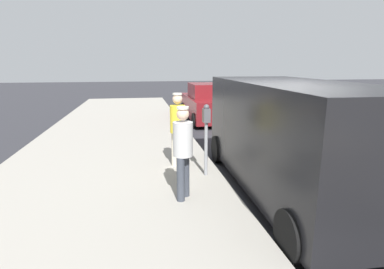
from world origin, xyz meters
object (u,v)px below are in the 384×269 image
parking_meter_near (206,128)px  parked_sedan_behind (208,104)px  pedestrian_in_yellow (178,125)px  pedestrian_in_gray (183,147)px  parked_van (292,135)px

parking_meter_near → parked_sedan_behind: (-1.71, -7.17, -0.43)m
pedestrian_in_yellow → pedestrian_in_gray: 1.72m
parking_meter_near → parked_sedan_behind: parking_meter_near is taller
parked_van → parking_meter_near: bearing=-27.7°
pedestrian_in_gray → parked_sedan_behind: pedestrian_in_gray is taller
pedestrian_in_yellow → parked_van: bearing=144.7°
parking_meter_near → pedestrian_in_yellow: pedestrian_in_yellow is taller
parked_van → pedestrian_in_gray: bearing=7.5°
parking_meter_near → pedestrian_in_yellow: (0.51, -0.64, -0.06)m
parking_meter_near → parked_van: parked_van is taller
pedestrian_in_yellow → parked_sedan_behind: (-2.22, -6.53, -0.37)m
pedestrian_in_yellow → parked_sedan_behind: 6.91m
pedestrian_in_yellow → parked_van: 2.47m
pedestrian_in_gray → pedestrian_in_yellow: bearing=-94.5°
parking_meter_near → parked_van: (-1.50, 0.79, -0.03)m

